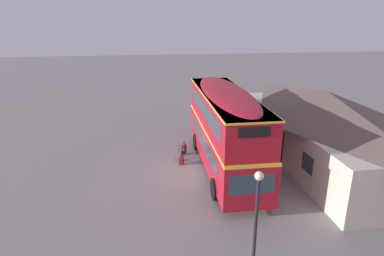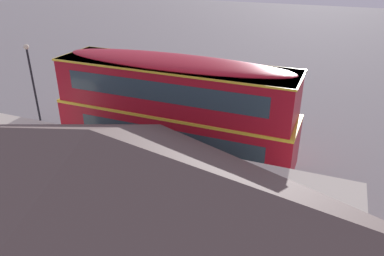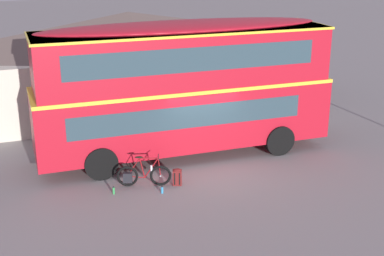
% 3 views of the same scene
% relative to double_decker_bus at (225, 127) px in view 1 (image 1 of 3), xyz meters
% --- Properties ---
extents(ground_plane, '(120.00, 120.00, 0.00)m').
position_rel_double_decker_bus_xyz_m(ground_plane, '(0.25, -1.34, -2.64)').
color(ground_plane, gray).
extents(double_decker_bus, '(10.43, 2.68, 4.79)m').
position_rel_double_decker_bus_xyz_m(double_decker_bus, '(0.00, 0.00, 0.00)').
color(double_decker_bus, black).
rests_on(double_decker_bus, ground).
extents(touring_bicycle, '(1.67, 0.65, 1.01)m').
position_rel_double_decker_bus_xyz_m(touring_bicycle, '(-2.13, -2.15, -2.27)').
color(touring_bicycle, black).
rests_on(touring_bicycle, ground).
extents(backpack_on_ground, '(0.34, 0.33, 0.55)m').
position_rel_double_decker_bus_xyz_m(backpack_on_ground, '(-1.05, -2.42, -2.36)').
color(backpack_on_ground, maroon).
rests_on(backpack_on_ground, ground).
extents(water_bottle_green_metal, '(0.07, 0.07, 0.25)m').
position_rel_double_decker_bus_xyz_m(water_bottle_green_metal, '(-3.09, -2.41, -2.53)').
color(water_bottle_green_metal, green).
rests_on(water_bottle_green_metal, ground).
extents(water_bottle_blue_sports, '(0.08, 0.08, 0.23)m').
position_rel_double_decker_bus_xyz_m(water_bottle_blue_sports, '(-1.67, -2.84, -2.53)').
color(water_bottle_blue_sports, '#338CBF').
rests_on(water_bottle_blue_sports, ground).
extents(pub_building, '(14.51, 5.98, 4.41)m').
position_rel_double_decker_bus_xyz_m(pub_building, '(-0.51, 6.18, -0.39)').
color(pub_building, beige).
rests_on(pub_building, ground).
extents(street_lamp, '(0.28, 0.28, 4.32)m').
position_rel_double_decker_bus_xyz_m(street_lamp, '(9.00, -1.15, 0.05)').
color(street_lamp, black).
rests_on(street_lamp, ground).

